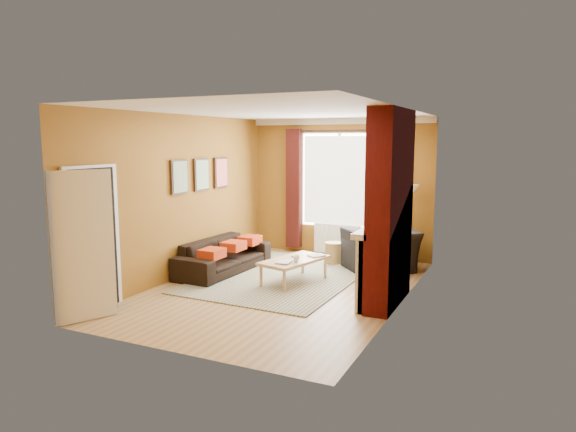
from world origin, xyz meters
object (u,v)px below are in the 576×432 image
(armchair, at_px, (380,250))
(wicker_stool, at_px, (334,253))
(sofa, at_px, (224,256))
(coffee_table, at_px, (294,261))
(floor_lamp, at_px, (412,202))

(armchair, xyz_separation_m, wicker_stool, (-0.94, 0.14, -0.17))
(sofa, distance_m, armchair, 2.84)
(sofa, distance_m, coffee_table, 1.46)
(armchair, bearing_deg, sofa, -14.88)
(sofa, relative_size, coffee_table, 1.53)
(sofa, bearing_deg, floor_lamp, -55.04)
(sofa, relative_size, armchair, 1.74)
(armchair, height_order, floor_lamp, floor_lamp)
(armchair, distance_m, wicker_stool, 0.97)
(sofa, height_order, floor_lamp, floor_lamp)
(wicker_stool, height_order, floor_lamp, floor_lamp)
(coffee_table, distance_m, wicker_stool, 1.55)
(sofa, bearing_deg, coffee_table, -91.80)
(armchair, relative_size, wicker_stool, 2.81)
(coffee_table, relative_size, floor_lamp, 0.86)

